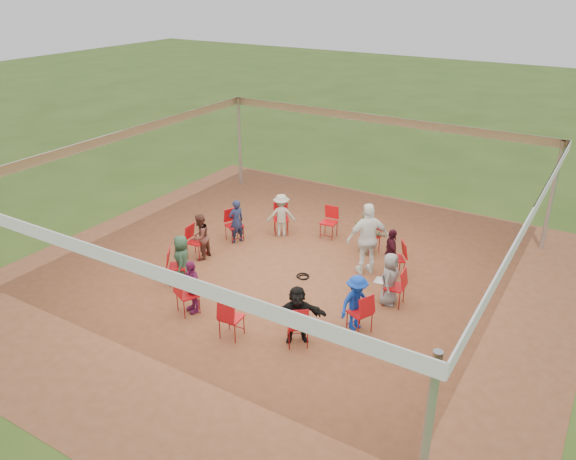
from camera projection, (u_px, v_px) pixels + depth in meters
The scene contains 28 objects.
ground at pixel (288, 279), 13.69m from camera, with size 80.00×80.00×0.00m, color #324E18.
dirt_patch at pixel (288, 279), 13.69m from camera, with size 13.00×13.00×0.00m, color brown.
tent at pixel (288, 188), 12.70m from camera, with size 10.33×10.33×3.00m.
chair_0 at pixel (394, 287), 12.46m from camera, with size 0.42×0.44×0.90m, color #BB0D12, non-canonical shape.
chair_1 at pixel (395, 259), 13.68m from camera, with size 0.42×0.44×0.90m, color #BB0D12, non-canonical shape.
chair_2 at pixel (370, 236), 14.85m from camera, with size 0.42×0.44×0.90m, color #BB0D12, non-canonical shape.
chair_3 at pixel (329, 223), 15.66m from camera, with size 0.42×0.44×0.90m, color #BB0D12, non-canonical shape.
chair_4 at pixel (281, 219), 15.89m from camera, with size 0.42×0.44×0.90m, color #BB0D12, non-canonical shape.
chair_5 at pixel (234, 226), 15.48m from camera, with size 0.42×0.44×0.90m, color #BB0D12, non-canonical shape.
chair_6 at pixel (197, 242), 14.54m from camera, with size 0.42×0.44×0.90m, color #BB0D12, non-canonical shape.
chair_7 at pixel (178, 267), 13.33m from camera, with size 0.42×0.44×0.90m, color #BB0D12, non-canonical shape.
chair_8 at pixel (188, 295), 12.16m from camera, with size 0.42×0.44×0.90m, color #BB0D12, non-canonical shape.
chair_9 at pixel (231, 318), 11.35m from camera, with size 0.42×0.44×0.90m, color #BB0D12, non-canonical shape.
chair_10 at pixel (298, 325), 11.12m from camera, with size 0.42×0.44×0.90m, color #BB0D12, non-canonical shape.
chair_11 at pixel (360, 312), 11.53m from camera, with size 0.42×0.44×0.90m, color #BB0D12, non-canonical shape.
person_seated_0 at pixel (390, 279), 12.44m from camera, with size 0.60×0.34×1.24m, color gray.
person_seated_1 at pixel (391, 253), 13.60m from camera, with size 0.72×0.37×1.24m, color #380E19.
person_seated_2 at pixel (367, 232), 14.71m from camera, with size 1.15×0.43×1.24m, color #95875B.
person_seated_3 at pixel (281, 215), 15.71m from camera, with size 0.80×0.40×1.24m, color #AAA997.
person_seated_4 at pixel (236, 221), 15.32m from camera, with size 0.45×0.30×1.24m, color #1C2242.
person_seated_5 at pixel (200, 237), 14.42m from camera, with size 0.60×0.35×1.24m, color brown.
person_seated_6 at pixel (182, 260), 13.26m from camera, with size 0.60×0.34×1.24m, color #274731.
person_seated_7 at pixel (192, 286), 12.15m from camera, with size 0.72×0.37×1.24m, color #7B1F54.
person_seated_8 at pixel (297, 314), 11.16m from camera, with size 1.15×0.43×1.24m, color black.
person_seated_9 at pixel (356, 303), 11.54m from camera, with size 0.80×0.40×1.24m, color #0E37AF.
standing_person at pixel (368, 239), 13.61m from camera, with size 1.08×0.55×1.84m, color white.
cable_coil at pixel (303, 277), 13.76m from camera, with size 0.41×0.41×0.03m.
laptop at pixel (383, 279), 12.52m from camera, with size 0.29×0.35×0.22m.
Camera 1 is at (6.22, -10.19, 6.81)m, focal length 35.00 mm.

